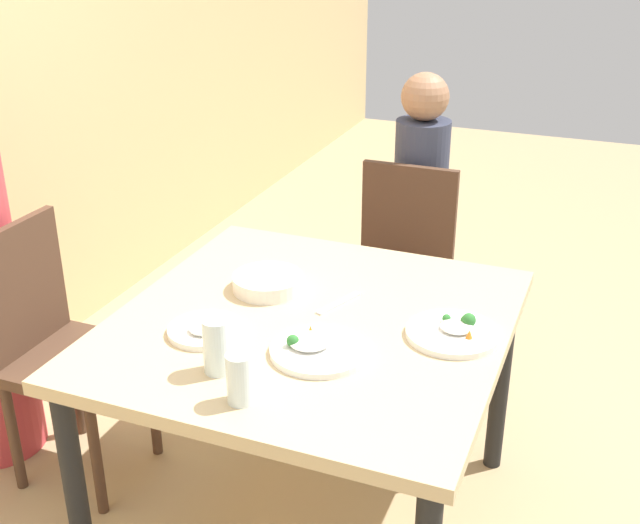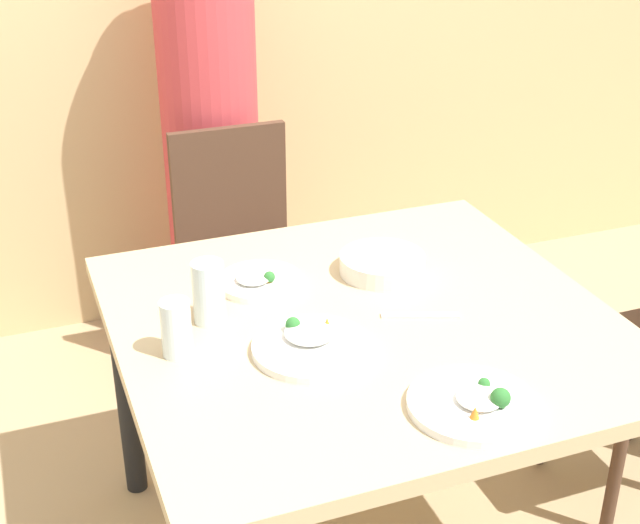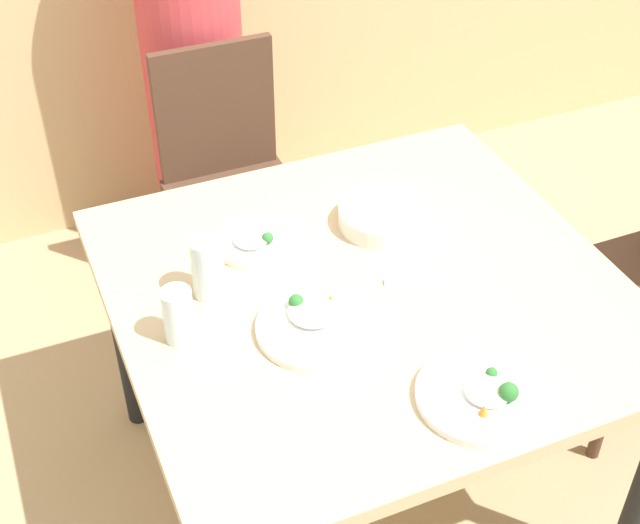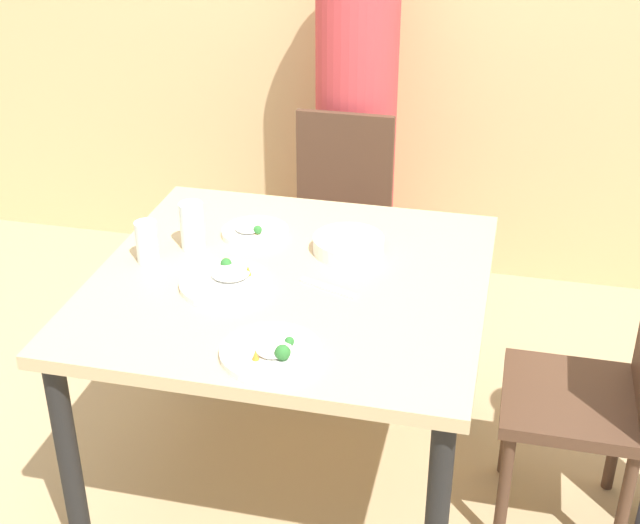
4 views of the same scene
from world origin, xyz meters
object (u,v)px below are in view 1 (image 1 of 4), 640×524
Objects in this scene: chair_adult_spot at (58,344)px; person_child at (418,225)px; chair_child_spot at (397,273)px; plate_rice_adult at (317,349)px; bowl_curry at (268,282)px; glass_water_tall at (217,346)px.

person_child is at bearing -35.71° from chair_adult_spot.
person_child reaches higher than chair_child_spot.
chair_child_spot is 1.10m from plate_rice_adult.
chair_child_spot reaches higher than bowl_curry.
person_child is 8.26× the size of glass_water_tall.
chair_adult_spot is at bearing 144.29° from person_child.
bowl_curry is at bearing 43.59° from plate_rice_adult.
person_child is at bearing 3.68° from plate_rice_adult.
chair_adult_spot is 1.00× the size of chair_child_spot.
bowl_curry is 0.48m from glass_water_tall.
chair_child_spot is at bearing -14.19° from bowl_curry.
chair_adult_spot is 0.76m from bowl_curry.
glass_water_tall is at bearing 131.08° from plate_rice_adult.
person_child reaches higher than glass_water_tall.
chair_adult_spot reaches higher than bowl_curry.
bowl_curry is (0.18, -0.69, 0.27)m from chair_adult_spot.
chair_child_spot is 0.30m from person_child.
plate_rice_adult is at bearing -96.87° from chair_adult_spot.
person_child is at bearing -4.24° from glass_water_tall.
bowl_curry is at bearing 169.52° from person_child.
chair_adult_spot is 1.01m from plate_rice_adult.
glass_water_tall is (-0.29, -0.77, 0.32)m from chair_adult_spot.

